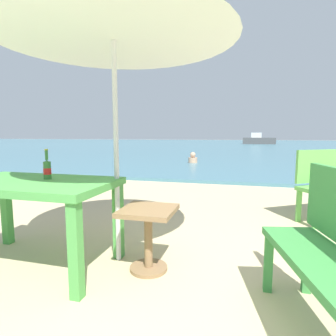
# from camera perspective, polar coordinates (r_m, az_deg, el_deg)

# --- Properties ---
(sea_water) EXTENTS (120.00, 50.00, 0.08)m
(sea_water) POSITION_cam_1_polar(r_m,az_deg,el_deg) (31.34, 13.96, 4.78)
(sea_water) COLOR teal
(sea_water) RESTS_ON ground_plane
(picnic_table_green) EXTENTS (1.40, 0.80, 0.76)m
(picnic_table_green) POSITION_cam_1_polar(r_m,az_deg,el_deg) (2.62, -26.59, -4.73)
(picnic_table_green) COLOR #4C9E47
(picnic_table_green) RESTS_ON ground_plane
(beer_bottle_amber) EXTENTS (0.07, 0.07, 0.26)m
(beer_bottle_amber) POSITION_cam_1_polar(r_m,az_deg,el_deg) (2.61, -23.96, -0.10)
(beer_bottle_amber) COLOR #2D662D
(beer_bottle_amber) RESTS_ON picnic_table_green
(patio_umbrella) EXTENTS (2.10, 2.10, 2.30)m
(patio_umbrella) POSITION_cam_1_polar(r_m,az_deg,el_deg) (2.63, -11.42, 28.45)
(patio_umbrella) COLOR silver
(patio_umbrella) RESTS_ON ground_plane
(side_table_wood) EXTENTS (0.44, 0.44, 0.54)m
(side_table_wood) POSITION_cam_1_polar(r_m,az_deg,el_deg) (2.35, -4.15, -12.79)
(side_table_wood) COLOR olive
(side_table_wood) RESTS_ON ground_plane
(swimmer_person) EXTENTS (0.34, 0.34, 0.41)m
(swimmer_person) POSITION_cam_1_polar(r_m,az_deg,el_deg) (10.44, 5.22, 1.98)
(swimmer_person) COLOR tan
(swimmer_person) RESTS_ON sea_water
(boat_cargo_ship) EXTENTS (3.54, 0.97, 1.29)m
(boat_cargo_ship) POSITION_cam_1_polar(r_m,az_deg,el_deg) (32.66, 18.42, 5.59)
(boat_cargo_ship) COLOR #4C4C4C
(boat_cargo_ship) RESTS_ON sea_water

